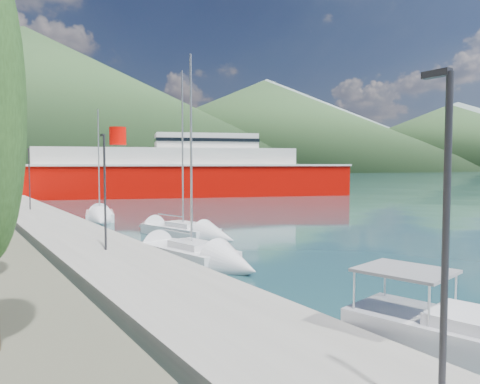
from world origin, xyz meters
TOP-DOWN VIEW (x-y plane):
  - ground at (0.00, 120.00)m, footprint 1400.00×1400.00m
  - quay at (-9.00, 26.00)m, footprint 5.00×88.00m
  - hills_far at (138.59, 618.73)m, footprint 1480.00×900.00m
  - hills_near at (98.04, 372.50)m, footprint 1010.00×520.00m
  - lamp_posts at (-9.00, 15.03)m, footprint 0.15×46.03m
  - sailboat_near at (-4.51, 9.65)m, footprint 4.04×8.74m
  - sailboat_mid at (-0.95, 17.94)m, footprint 4.45×9.29m
  - sailboat_far at (-4.18, 31.38)m, footprint 4.36×8.10m
  - ferry at (15.82, 60.77)m, footprint 60.66×31.75m

SIDE VIEW (x-z plane):
  - ground at x=0.00m, z-range 0.00..0.00m
  - sailboat_mid at x=-0.95m, z-range -6.15..6.78m
  - sailboat_far at x=-4.18m, z-range -5.36..6.00m
  - sailboat_near at x=-4.51m, z-range -5.72..6.37m
  - quay at x=-9.00m, z-range 0.00..0.80m
  - ferry at x=15.82m, z-range -2.33..9.56m
  - lamp_posts at x=-9.00m, z-range 1.05..7.11m
  - hills_near at x=98.04m, z-range -8.32..106.68m
  - hills_far at x=138.59m, z-range -12.61..167.39m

